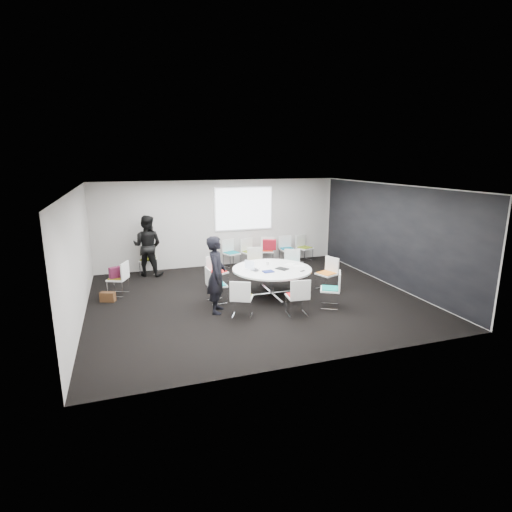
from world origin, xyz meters
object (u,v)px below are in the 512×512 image
object	(u,v)px
chair_ring_b	(291,271)
chair_ring_g	(297,304)
chair_ring_c	(256,268)
chair_back_d	(287,254)
chair_back_b	(250,257)
conference_table	(272,276)
chair_ring_f	(242,305)
cup	(268,263)
chair_ring_a	(327,280)
person_back	(147,246)
chair_ring_e	(216,292)
maroon_bag	(117,272)
chair_back_e	(304,253)
chair_ring_d	(217,278)
chair_person_back	(149,265)
laptop	(256,269)
chair_back_c	(267,256)
brown_bag	(108,297)
chair_back_a	(231,258)
chair_ring_h	(330,296)
chair_spare_left	(119,285)
person_main	(217,275)

from	to	relation	value
chair_ring_b	chair_ring_g	size ratio (longest dim) A/B	1.00
chair_ring_c	chair_back_d	xyz separation A→B (m)	(1.59, 1.42, 0.00)
chair_back_b	chair_back_d	bearing A→B (deg)	165.01
conference_table	chair_back_b	world-z (taller)	chair_back_b
chair_ring_f	cup	bearing A→B (deg)	78.34
chair_ring_a	person_back	distance (m)	5.39
chair_ring_e	chair_ring_g	world-z (taller)	same
chair_ring_e	maroon_bag	xyz separation A→B (m)	(-2.29, 1.34, 0.34)
conference_table	chair_ring_a	bearing A→B (deg)	-0.94
chair_ring_b	chair_back_e	size ratio (longest dim) A/B	1.00
chair_ring_b	chair_ring_d	bearing A→B (deg)	29.16
chair_person_back	laptop	xyz separation A→B (m)	(2.46, -3.09, 0.47)
chair_ring_a	chair_back_c	xyz separation A→B (m)	(-0.58, 3.11, 0.00)
maroon_bag	brown_bag	world-z (taller)	maroon_bag
conference_table	person_back	world-z (taller)	person_back
chair_ring_c	cup	world-z (taller)	chair_ring_c
conference_table	brown_bag	size ratio (longest dim) A/B	5.62
chair_back_e	chair_person_back	xyz separation A→B (m)	(-5.26, 0.01, 0.00)
chair_ring_c	cup	bearing A→B (deg)	93.60
chair_back_a	chair_ring_f	bearing A→B (deg)	58.55
chair_ring_b	chair_back_c	distance (m)	1.98
chair_ring_h	chair_back_c	size ratio (longest dim) A/B	1.00
chair_back_d	chair_ring_d	bearing A→B (deg)	36.87
chair_ring_b	chair_spare_left	xyz separation A→B (m)	(-4.78, 0.19, 0.00)
chair_ring_a	chair_ring_f	bearing A→B (deg)	91.77
chair_ring_d	chair_back_a	xyz separation A→B (m)	(0.96, 2.06, 0.00)
chair_ring_a	chair_ring_b	bearing A→B (deg)	5.62
chair_ring_g	chair_ring_f	bearing A→B (deg)	171.92
person_main	chair_back_b	bearing A→B (deg)	-9.63
chair_ring_h	chair_ring_e	bearing A→B (deg)	93.74
chair_back_e	cup	bearing A→B (deg)	28.71
chair_ring_h	chair_spare_left	xyz separation A→B (m)	(-4.78, 2.52, 0.00)
chair_ring_g	chair_back_c	world-z (taller)	same
laptop	chair_spare_left	bearing A→B (deg)	58.92
brown_bag	chair_ring_g	bearing A→B (deg)	-29.29
chair_ring_a	chair_back_d	size ratio (longest dim) A/B	1.00
chair_ring_d	chair_person_back	distance (m)	2.65
chair_back_e	cup	world-z (taller)	chair_back_e
chair_back_d	brown_bag	distance (m)	6.16
chair_ring_f	chair_back_c	distance (m)	4.73
chair_back_a	chair_person_back	bearing A→B (deg)	-19.10
chair_ring_b	chair_back_b	xyz separation A→B (m)	(-0.65, 1.96, 0.00)
conference_table	brown_bag	distance (m)	4.14
chair_ring_f	person_main	distance (m)	0.90
chair_back_b	brown_bag	bearing A→B (deg)	10.28
chair_back_c	laptop	distance (m)	3.43
chair_ring_f	chair_back_c	bearing A→B (deg)	89.22
chair_ring_g	chair_back_a	world-z (taller)	same
chair_ring_e	chair_back_d	size ratio (longest dim) A/B	1.00
chair_back_c	brown_bag	size ratio (longest dim) A/B	2.44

